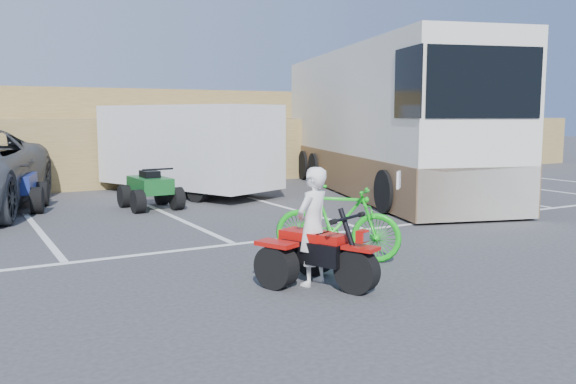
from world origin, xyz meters
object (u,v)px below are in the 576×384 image
rider (313,226)px  quad_atv_green (151,209)px  cargo_trailer (187,147)px  red_trike_atv (322,286)px  quad_atv_blue (17,211)px  green_dirt_bike (337,222)px  rv_motorhome (381,132)px

rider → quad_atv_green: bearing=-114.4°
cargo_trailer → rider: bearing=-122.9°
red_trike_atv → quad_atv_blue: size_ratio=0.87×
quad_atv_blue → green_dirt_bike: bearing=-50.3°
red_trike_atv → cargo_trailer: size_ratio=0.26×
rider → cargo_trailer: (1.68, 9.19, 0.54)m
rv_motorhome → quad_atv_green: size_ratio=7.32×
rider → cargo_trailer: cargo_trailer is taller
rider → quad_atv_green: size_ratio=1.00×
red_trike_atv → rider: size_ratio=0.97×
rv_motorhome → quad_atv_blue: 9.59m
rider → rv_motorhome: size_ratio=0.14×
green_dirt_bike → quad_atv_blue: size_ratio=1.13×
green_dirt_bike → quad_atv_green: size_ratio=1.26×
cargo_trailer → rv_motorhome: bearing=-44.1°
cargo_trailer → green_dirt_bike: bearing=-117.2°
red_trike_atv → quad_atv_green: quad_atv_green is taller
rider → green_dirt_bike: rider is taller
rider → cargo_trailer: size_ratio=0.27×
green_dirt_bike → rv_motorhome: 8.53m
cargo_trailer → rv_motorhome: rv_motorhome is taller
red_trike_atv → green_dirt_bike: (0.94, 1.08, 0.57)m
red_trike_atv → quad_atv_green: 7.35m
red_trike_atv → green_dirt_bike: green_dirt_bike is taller
quad_atv_green → green_dirt_bike: bearing=-83.6°
cargo_trailer → quad_atv_green: 2.87m
rider → rv_motorhome: rv_motorhome is taller
rider → green_dirt_bike: (1.00, 0.94, -0.18)m
rider → rv_motorhome: 9.87m
quad_atv_green → red_trike_atv: bearing=-92.2°
cargo_trailer → rv_motorhome: size_ratio=0.50×
quad_atv_blue → quad_atv_green: quad_atv_blue is taller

